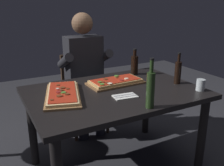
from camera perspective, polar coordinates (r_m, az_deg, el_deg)
The scene contains 10 objects.
dining_table at distance 2.08m, azimuth 0.65°, elevation -4.18°, with size 1.40×0.96×0.74m.
pizza_rectangular_front at distance 2.20m, azimuth 0.81°, elevation 0.30°, with size 0.50×0.26×0.05m.
pizza_rectangular_left at distance 1.95m, azimuth -11.20°, elevation -2.44°, with size 0.41×0.60×0.05m.
wine_bottle_dark at distance 1.69m, azimuth 8.79°, elevation -1.27°, with size 0.06×0.06×0.35m.
oil_bottle_amber at distance 2.26m, azimuth 14.82°, elevation 2.52°, with size 0.06×0.06×0.28m.
vinegar_bottle_green at distance 2.49m, azimuth 5.17°, elevation 4.28°, with size 0.07×0.07×0.26m.
tumbler_near_camera at distance 2.16m, azimuth 19.55°, elevation -0.57°, with size 0.07×0.07×0.09m.
napkin_cutlery_set at distance 1.91m, azimuth 2.93°, elevation -3.06°, with size 0.19×0.13×0.01m.
diner_chair at distance 2.88m, azimuth -6.82°, elevation -1.22°, with size 0.44×0.44×0.87m.
seated_diner at distance 2.70m, azimuth -6.08°, elevation 3.17°, with size 0.53×0.41×1.33m.
Camera 1 is at (-0.93, -1.69, 1.43)m, focal length 40.03 mm.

